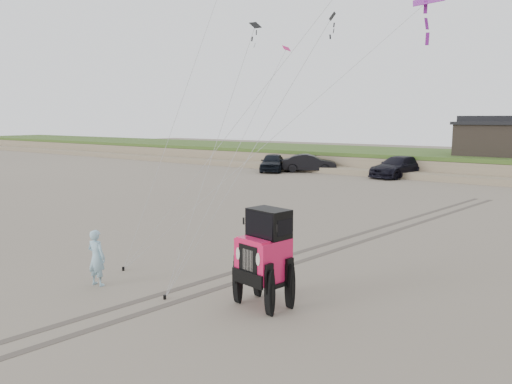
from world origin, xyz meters
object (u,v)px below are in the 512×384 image
cabin (497,138)px  truck_a (272,162)px  man (97,258)px  jeep (263,268)px  truck_c (398,167)px  truck_b (309,163)px

cabin → truck_a: 19.37m
man → jeep: bearing=-170.3°
truck_a → man: man is taller
cabin → man: (-3.61, -37.70, -2.40)m
truck_a → truck_c: 11.25m
man → truck_c: bearing=-92.9°
truck_c → truck_a: bearing=-154.8°
truck_a → truck_b: (3.06, 1.49, -0.03)m
truck_b → truck_c: bearing=-111.9°
truck_b → truck_c: 7.99m
truck_a → truck_b: bearing=-1.2°
cabin → man: cabin is taller
cabin → jeep: 36.25m
truck_b → truck_c: truck_c is taller
jeep → man: size_ratio=3.29×
cabin → truck_b: (-14.21, -6.94, -2.43)m
truck_b → man: size_ratio=2.93×
cabin → jeep: bearing=-88.0°
truck_c → truck_b: bearing=-160.6°
truck_c → man: (2.66, -31.65, -0.03)m
cabin → truck_a: cabin is taller
jeep → truck_a: bearing=134.4°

